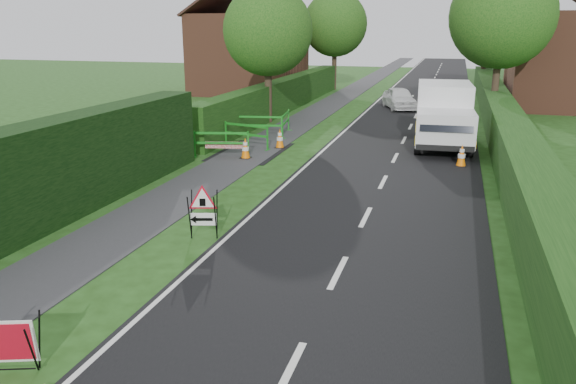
# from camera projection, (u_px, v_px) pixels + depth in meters

# --- Properties ---
(ground) EXTENTS (120.00, 120.00, 0.00)m
(ground) POSITION_uv_depth(u_px,v_px,m) (202.00, 279.00, 10.90)
(ground) COLOR #1E4012
(ground) RESTS_ON ground
(road_surface) EXTENTS (6.00, 90.00, 0.02)m
(road_surface) POSITION_uv_depth(u_px,v_px,m) (428.00, 91.00, 42.40)
(road_surface) COLOR black
(road_surface) RESTS_ON ground
(footpath) EXTENTS (2.00, 90.00, 0.02)m
(footpath) POSITION_uv_depth(u_px,v_px,m) (356.00, 88.00, 43.89)
(footpath) COLOR #2D2D30
(footpath) RESTS_ON ground
(hedge_west_far) EXTENTS (1.00, 24.00, 1.80)m
(hedge_west_far) POSITION_uv_depth(u_px,v_px,m) (284.00, 111.00, 32.49)
(hedge_west_far) COLOR #14380F
(hedge_west_far) RESTS_ON ground
(hedge_east) EXTENTS (1.20, 50.00, 1.50)m
(hedge_east) POSITION_uv_depth(u_px,v_px,m) (501.00, 141.00, 23.85)
(hedge_east) COLOR #14380F
(hedge_east) RESTS_ON ground
(house_west) EXTENTS (7.50, 7.40, 7.88)m
(house_west) POSITION_uv_depth(u_px,v_px,m) (250.00, 52.00, 40.37)
(house_west) COLOR brown
(house_west) RESTS_ON ground
(house_east_a) EXTENTS (7.50, 7.40, 7.88)m
(house_east_a) POSITION_uv_depth(u_px,v_px,m) (575.00, 58.00, 32.83)
(house_east_a) COLOR brown
(house_east_a) RESTS_ON ground
(house_east_b) EXTENTS (7.50, 7.40, 7.88)m
(house_east_b) POSITION_uv_depth(u_px,v_px,m) (556.00, 49.00, 45.43)
(house_east_b) COLOR brown
(house_east_b) RESTS_ON ground
(tree_nw) EXTENTS (4.40, 4.40, 6.70)m
(tree_nw) POSITION_uv_depth(u_px,v_px,m) (268.00, 31.00, 27.42)
(tree_nw) COLOR #2D2116
(tree_nw) RESTS_ON ground
(tree_ne) EXTENTS (5.20, 5.20, 7.79)m
(tree_ne) POSITION_uv_depth(u_px,v_px,m) (502.00, 16.00, 27.92)
(tree_ne) COLOR #2D2116
(tree_ne) RESTS_ON ground
(tree_fw) EXTENTS (4.80, 4.80, 7.24)m
(tree_fw) POSITION_uv_depth(u_px,v_px,m) (335.00, 24.00, 42.03)
(tree_fw) COLOR #2D2116
(tree_fw) RESTS_ON ground
(tree_fe) EXTENTS (4.20, 4.20, 6.33)m
(tree_fe) POSITION_uv_depth(u_px,v_px,m) (487.00, 33.00, 42.90)
(tree_fe) COLOR #2D2116
(tree_fe) RESTS_ON ground
(red_rect_sign) EXTENTS (1.09, 0.87, 0.82)m
(red_rect_sign) POSITION_uv_depth(u_px,v_px,m) (1.00, 343.00, 7.82)
(red_rect_sign) COLOR black
(red_rect_sign) RESTS_ON ground
(triangle_sign) EXTENTS (0.92, 0.92, 1.09)m
(triangle_sign) POSITION_uv_depth(u_px,v_px,m) (201.00, 208.00, 12.70)
(triangle_sign) COLOR black
(triangle_sign) RESTS_ON ground
(works_van) EXTENTS (2.46, 5.54, 2.47)m
(works_van) POSITION_uv_depth(u_px,v_px,m) (444.00, 114.00, 22.59)
(works_van) COLOR silver
(works_van) RESTS_ON ground
(traffic_cone_0) EXTENTS (0.38, 0.38, 0.79)m
(traffic_cone_0) POSITION_uv_depth(u_px,v_px,m) (462.00, 155.00, 19.49)
(traffic_cone_0) COLOR black
(traffic_cone_0) RESTS_ON ground
(traffic_cone_1) EXTENTS (0.38, 0.38, 0.79)m
(traffic_cone_1) POSITION_uv_depth(u_px,v_px,m) (457.00, 139.00, 22.40)
(traffic_cone_1) COLOR black
(traffic_cone_1) RESTS_ON ground
(traffic_cone_2) EXTENTS (0.38, 0.38, 0.79)m
(traffic_cone_2) POSITION_uv_depth(u_px,v_px,m) (468.00, 129.00, 24.42)
(traffic_cone_2) COLOR black
(traffic_cone_2) RESTS_ON ground
(traffic_cone_3) EXTENTS (0.38, 0.38, 0.79)m
(traffic_cone_3) POSITION_uv_depth(u_px,v_px,m) (245.00, 148.00, 20.63)
(traffic_cone_3) COLOR black
(traffic_cone_3) RESTS_ON ground
(traffic_cone_4) EXTENTS (0.38, 0.38, 0.79)m
(traffic_cone_4) POSITION_uv_depth(u_px,v_px,m) (280.00, 138.00, 22.43)
(traffic_cone_4) COLOR black
(traffic_cone_4) RESTS_ON ground
(ped_barrier_0) EXTENTS (2.08, 0.83, 1.00)m
(ped_barrier_0) POSITION_uv_depth(u_px,v_px,m) (221.00, 141.00, 20.75)
(ped_barrier_0) COLOR #167D1A
(ped_barrier_0) RESTS_ON ground
(ped_barrier_1) EXTENTS (2.08, 0.82, 1.00)m
(ped_barrier_1) POSITION_uv_depth(u_px,v_px,m) (246.00, 133.00, 22.37)
(ped_barrier_1) COLOR #167D1A
(ped_barrier_1) RESTS_ON ground
(ped_barrier_2) EXTENTS (2.09, 0.71, 1.00)m
(ped_barrier_2) POSITION_uv_depth(u_px,v_px,m) (260.00, 124.00, 24.42)
(ped_barrier_2) COLOR #167D1A
(ped_barrier_2) RESTS_ON ground
(ped_barrier_3) EXTENTS (0.63, 2.09, 1.00)m
(ped_barrier_3) POSITION_uv_depth(u_px,v_px,m) (285.00, 121.00, 25.14)
(ped_barrier_3) COLOR #167D1A
(ped_barrier_3) RESTS_ON ground
(redwhite_plank) EXTENTS (1.47, 0.39, 0.25)m
(redwhite_plank) POSITION_uv_depth(u_px,v_px,m) (225.00, 157.00, 21.04)
(redwhite_plank) COLOR red
(redwhite_plank) RESTS_ON ground
(hatchback_car) EXTENTS (2.62, 3.97, 1.26)m
(hatchback_car) POSITION_uv_depth(u_px,v_px,m) (399.00, 98.00, 33.01)
(hatchback_car) COLOR white
(hatchback_car) RESTS_ON ground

